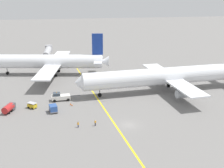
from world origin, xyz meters
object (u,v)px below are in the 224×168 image
object	(u,v)px
pushback_tug	(60,97)
jet_bridge	(48,51)
ground_crew_wing_walker_right	(78,125)
ground_crew_ramp_agent_by_cones	(95,123)
traffic_cone_nose_left	(72,105)
airliner_at_gate_left	(50,62)
airliner_being_pushed	(165,76)
traffic_cone_wingtip_starboard	(71,104)
gse_baggage_cart_near_cluster	(32,105)
gse_container_dolly_flat	(53,108)
gse_fuel_bowser_stubby	(9,108)

from	to	relation	value
pushback_tug	jet_bridge	world-z (taller)	jet_bridge
ground_crew_wing_walker_right	jet_bridge	size ratio (longest dim) A/B	0.08
ground_crew_ramp_agent_by_cones	traffic_cone_nose_left	distance (m)	15.63
ground_crew_ramp_agent_by_cones	airliner_at_gate_left	bearing A→B (deg)	104.06
traffic_cone_nose_left	jet_bridge	bearing A→B (deg)	98.15
airliner_being_pushed	pushback_tug	xyz separation A→B (m)	(-35.46, -2.63, -4.17)
ground_crew_ramp_agent_by_cones	traffic_cone_wingtip_starboard	xyz separation A→B (m)	(-5.75, 15.43, -0.58)
airliner_at_gate_left	traffic_cone_wingtip_starboard	xyz separation A→B (m)	(6.85, -34.93, -5.27)
traffic_cone_nose_left	traffic_cone_wingtip_starboard	distance (m)	0.86
gse_baggage_cart_near_cluster	jet_bridge	world-z (taller)	jet_bridge
airliner_being_pushed	pushback_tug	distance (m)	35.80
airliner_being_pushed	gse_container_dolly_flat	size ratio (longest dim) A/B	17.25
pushback_tug	airliner_being_pushed	bearing A→B (deg)	4.24
airliner_at_gate_left	jet_bridge	xyz separation A→B (m)	(-2.09, 29.67, -1.55)
gse_container_dolly_flat	gse_baggage_cart_near_cluster	world-z (taller)	gse_container_dolly_flat
gse_container_dolly_flat	ground_crew_wing_walker_right	distance (m)	12.69
ground_crew_wing_walker_right	traffic_cone_nose_left	world-z (taller)	ground_crew_wing_walker_right
gse_baggage_cart_near_cluster	ground_crew_ramp_agent_by_cones	bearing A→B (deg)	-41.10
gse_fuel_bowser_stubby	ground_crew_wing_walker_right	distance (m)	23.10
traffic_cone_nose_left	ground_crew_wing_walker_right	bearing A→B (deg)	-86.42
gse_fuel_bowser_stubby	ground_crew_ramp_agent_by_cones	xyz separation A→B (m)	(23.35, -13.06, -0.47)
pushback_tug	jet_bridge	distance (m)	60.56
traffic_cone_nose_left	traffic_cone_wingtip_starboard	bearing A→B (deg)	118.94
jet_bridge	pushback_tug	bearing A→B (deg)	-84.39
traffic_cone_nose_left	jet_bridge	xyz separation A→B (m)	(-9.35, 65.35, 3.72)
gse_fuel_bowser_stubby	gse_baggage_cart_near_cluster	world-z (taller)	gse_fuel_bowser_stubby
airliner_being_pushed	ground_crew_wing_walker_right	xyz separation A→B (m)	(-31.09, -22.62, -4.59)
gse_fuel_bowser_stubby	jet_bridge	size ratio (longest dim) A/B	0.26
ground_crew_ramp_agent_by_cones	airliner_being_pushed	bearing A→B (deg)	40.08
airliner_being_pushed	gse_fuel_bowser_stubby	world-z (taller)	airliner_being_pushed
gse_container_dolly_flat	traffic_cone_nose_left	distance (m)	6.80
gse_container_dolly_flat	jet_bridge	size ratio (longest dim) A/B	0.17
gse_container_dolly_flat	gse_baggage_cart_near_cluster	distance (m)	7.49
gse_baggage_cart_near_cluster	ground_crew_ramp_agent_by_cones	xyz separation A→B (m)	(17.08, -14.90, -0.00)
gse_container_dolly_flat	ground_crew_wing_walker_right	size ratio (longest dim) A/B	2.26
gse_baggage_cart_near_cluster	ground_crew_wing_walker_right	xyz separation A→B (m)	(12.67, -15.06, -0.05)
pushback_tug	gse_fuel_bowser_stubby	world-z (taller)	pushback_tug
gse_fuel_bowser_stubby	traffic_cone_nose_left	size ratio (longest dim) A/B	8.74
airliner_being_pushed	gse_baggage_cart_near_cluster	xyz separation A→B (m)	(-43.76, -7.55, -4.54)
gse_fuel_bowser_stubby	traffic_cone_wingtip_starboard	size ratio (longest dim) A/B	8.74
gse_fuel_bowser_stubby	ground_crew_ramp_agent_by_cones	distance (m)	26.76
gse_fuel_bowser_stubby	ground_crew_ramp_agent_by_cones	bearing A→B (deg)	-29.23
gse_fuel_bowser_stubby	gse_baggage_cart_near_cluster	xyz separation A→B (m)	(6.27, 1.83, -0.47)
airliner_being_pushed	gse_fuel_bowser_stubby	distance (m)	51.06
ground_crew_ramp_agent_by_cones	jet_bridge	world-z (taller)	jet_bridge
airliner_being_pushed	jet_bridge	distance (m)	70.91
gse_fuel_bowser_stubby	ground_crew_ramp_agent_by_cones	size ratio (longest dim) A/B	3.17
gse_container_dolly_flat	jet_bridge	xyz separation A→B (m)	(-3.86, 69.25, 2.82)
gse_fuel_bowser_stubby	traffic_cone_nose_left	world-z (taller)	gse_fuel_bowser_stubby
airliner_being_pushed	traffic_cone_nose_left	size ratio (longest dim) A/B	102.49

